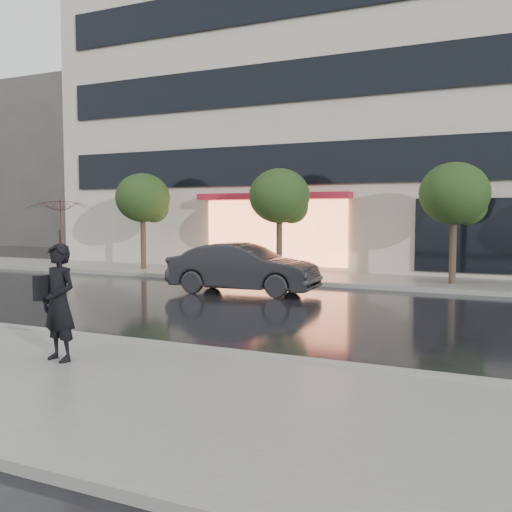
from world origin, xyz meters
The scene contains 12 objects.
ground centered at (0.00, 0.00, 0.00)m, with size 120.00×120.00×0.00m, color black.
sidewalk_near centered at (0.00, -3.25, 0.06)m, with size 60.00×4.50×0.12m, color slate.
sidewalk_far centered at (0.00, 10.25, 0.06)m, with size 60.00×3.50×0.12m, color slate.
curb_near centered at (0.00, -1.00, 0.07)m, with size 60.00×0.25×0.14m, color gray.
curb_far centered at (0.00, 8.50, 0.07)m, with size 60.00×0.25×0.14m, color gray.
office_building centered at (0.00, 17.97, 9.00)m, with size 30.00×12.76×18.00m.
bg_building_left centered at (-28.00, 26.00, 6.00)m, with size 14.00×10.00×12.00m, color #59544F.
tree_far_west centered at (-8.94, 10.03, 2.92)m, with size 2.20×2.20×3.99m.
tree_mid_west centered at (-2.94, 10.03, 2.92)m, with size 2.20×2.20×3.99m.
tree_mid_east centered at (3.06, 10.03, 2.92)m, with size 2.20×2.20×3.99m.
parked_car centered at (-2.53, 6.07, 0.74)m, with size 1.56×4.47×1.47m, color black.
pedestrian_with_umbrella centered at (-1.36, -2.60, 1.72)m, with size 1.11×1.12×2.48m.
Camera 1 is at (4.93, -9.10, 2.36)m, focal length 40.00 mm.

